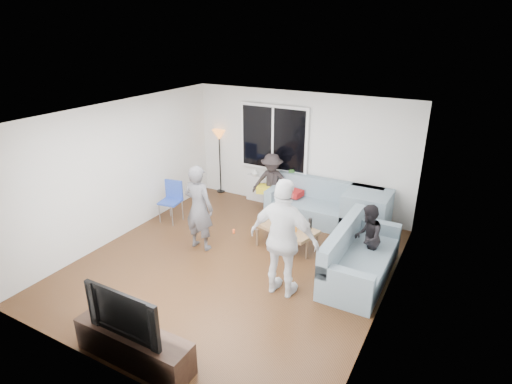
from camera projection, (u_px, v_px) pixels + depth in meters
The scene contains 32 objects.
floor at pixel (235, 264), 7.22m from camera, with size 5.00×5.50×0.04m, color #56351C.
ceiling at pixel (231, 114), 6.23m from camera, with size 5.00×5.50×0.04m, color white.
wall_back at pixel (300, 152), 8.98m from camera, with size 5.00×0.04×2.60m, color silver.
wall_front at pixel (99, 280), 4.48m from camera, with size 5.00×0.04×2.60m, color silver.
wall_left at pixel (120, 170), 7.85m from camera, with size 0.04×5.50×2.60m, color silver.
wall_right at pixel (391, 228), 5.61m from camera, with size 0.04×5.50×2.60m, color silver.
window_frame at pixel (274, 138), 9.09m from camera, with size 1.62×0.06×1.47m, color white.
window_glass at pixel (273, 139), 9.06m from camera, with size 1.50×0.02×1.35m, color black.
window_mullion at pixel (273, 139), 9.05m from camera, with size 0.05×0.03×1.35m, color white.
radiator at pixel (272, 191), 9.52m from camera, with size 1.30×0.12×0.62m, color silver.
potted_plant at pixel (291, 175), 9.11m from camera, with size 0.18×0.15×0.33m, color #305C24.
vase at pixel (255, 173), 9.54m from camera, with size 0.15×0.15×0.15m, color white.
sofa_back_section at pixel (322, 204), 8.57m from camera, with size 2.30×0.85×0.85m, color slate, non-canonical shape.
sofa_right_section at pixel (362, 253), 6.70m from camera, with size 0.85×2.00×0.85m, color slate, non-canonical shape.
sofa_corner at pixel (366, 213), 8.16m from camera, with size 0.85×0.85×0.85m, color slate.
cushion_yellow at pixel (266, 189), 9.10m from camera, with size 0.38×0.32×0.14m, color yellow.
cushion_red at pixel (294, 193), 8.89m from camera, with size 0.36×0.30×0.13m, color maroon.
coffee_table at pixel (287, 236), 7.71m from camera, with size 1.10×0.60×0.40m, color olive.
pitcher at pixel (282, 222), 7.64m from camera, with size 0.17×0.17×0.17m, color maroon.
side_chair at pixel (170, 202), 8.62m from camera, with size 0.40×0.40×0.86m, color #2744AA, non-canonical shape.
floor_lamp at pixel (220, 162), 10.03m from camera, with size 0.32×0.32×1.56m, color orange, non-canonical shape.
player_left at pixel (199, 208), 7.45m from camera, with size 0.59×0.38×1.61m, color #4F4E54.
player_right at pixel (284, 239), 6.09m from camera, with size 1.09×0.46×1.87m, color silver.
spectator_right at pixel (367, 238), 6.88m from camera, with size 0.56×0.44×1.15m, color black.
spectator_back at pixel (272, 183), 9.03m from camera, with size 0.85×0.49×1.32m, color black.
tv_console at pixel (134, 346), 5.06m from camera, with size 1.60×0.40×0.44m, color #36251B.
television at pixel (129, 310), 4.86m from camera, with size 1.08×0.14×0.62m, color black.
bottle_d at pixel (295, 226), 7.43m from camera, with size 0.07×0.07×0.23m, color orange.
bottle_b at pixel (279, 222), 7.55m from camera, with size 0.08×0.08×0.25m, color #178222.
bottle_a at pixel (277, 217), 7.80m from camera, with size 0.07×0.07×0.19m, color #CC620C.
bottle_e at pixel (310, 223), 7.55m from camera, with size 0.07×0.07×0.20m, color black.
bottle_c at pixel (292, 218), 7.75m from camera, with size 0.07×0.07×0.19m, color black.
Camera 1 is at (3.32, -5.28, 3.86)m, focal length 29.04 mm.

